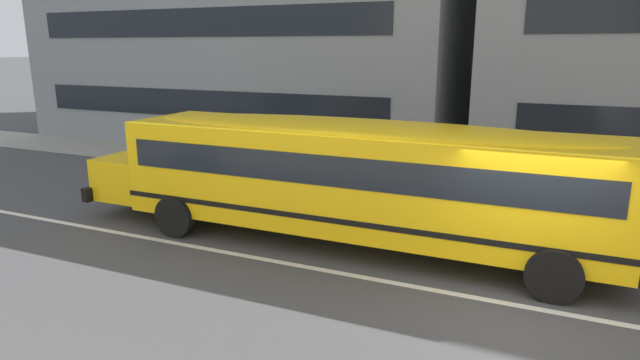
{
  "coord_description": "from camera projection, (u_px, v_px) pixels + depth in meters",
  "views": [
    {
      "loc": [
        0.25,
        -8.8,
        4.2
      ],
      "look_at": [
        -4.06,
        0.78,
        1.58
      ],
      "focal_mm": 30.1,
      "sensor_mm": 36.0,
      "label": 1
    }
  ],
  "objects": [
    {
      "name": "ground_plane",
      "position": [
        524.0,
        307.0,
        8.9
      ],
      "size": [
        400.0,
        400.0,
        0.0
      ],
      "primitive_type": "plane",
      "color": "#424244"
    },
    {
      "name": "sidewalk_far",
      "position": [
        543.0,
        193.0,
        15.8
      ],
      "size": [
        120.0,
        3.0,
        0.01
      ],
      "primitive_type": "cube",
      "color": "gray",
      "rests_on": "ground_plane"
    },
    {
      "name": "lane_centreline",
      "position": [
        524.0,
        306.0,
        8.9
      ],
      "size": [
        110.0,
        0.16,
        0.01
      ],
      "primitive_type": "cube",
      "color": "silver",
      "rests_on": "ground_plane"
    },
    {
      "name": "school_bus",
      "position": [
        348.0,
        172.0,
        11.39
      ],
      "size": [
        12.15,
        2.87,
        2.71
      ],
      "rotation": [
        0.0,
        0.0,
        3.15
      ],
      "color": "yellow",
      "rests_on": "ground_plane"
    }
  ]
}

